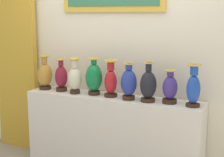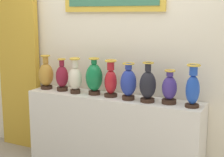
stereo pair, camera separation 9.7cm
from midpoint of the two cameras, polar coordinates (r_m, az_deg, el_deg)
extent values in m
cube|color=silver|center=(3.73, 0.76, -9.34)|extent=(1.96, 0.38, 0.84)
cube|color=beige|center=(3.74, 2.48, 6.89)|extent=(3.83, 0.10, 2.90)
cube|color=gold|center=(4.42, -14.92, 3.64)|extent=(0.59, 0.08, 2.37)
cylinder|color=#382319|center=(4.03, -10.36, -1.46)|extent=(0.14, 0.14, 0.04)
ellipsoid|color=#B27F2D|center=(4.01, -10.43, 0.64)|extent=(0.17, 0.17, 0.26)
cylinder|color=#B27F2D|center=(3.98, -10.52, 3.16)|extent=(0.07, 0.07, 0.09)
torus|color=gold|center=(3.97, -10.54, 3.80)|extent=(0.11, 0.11, 0.01)
cylinder|color=#382319|center=(3.90, -7.69, -1.75)|extent=(0.13, 0.13, 0.04)
ellipsoid|color=maroon|center=(3.87, -7.74, 0.33)|extent=(0.14, 0.14, 0.24)
cylinder|color=maroon|center=(3.85, -7.80, 2.68)|extent=(0.06, 0.06, 0.08)
torus|color=gold|center=(3.84, -7.82, 3.25)|extent=(0.09, 0.09, 0.02)
cylinder|color=#382319|center=(3.76, -5.48, -2.18)|extent=(0.11, 0.11, 0.04)
ellipsoid|color=beige|center=(3.73, -5.51, -0.02)|extent=(0.15, 0.15, 0.25)
cylinder|color=beige|center=(3.70, -5.56, 2.61)|extent=(0.07, 0.07, 0.10)
torus|color=gold|center=(3.70, -5.58, 3.35)|extent=(0.12, 0.12, 0.02)
cylinder|color=#382319|center=(3.69, -2.26, -2.40)|extent=(0.13, 0.13, 0.04)
ellipsoid|color=#14723D|center=(3.65, -2.28, 0.19)|extent=(0.18, 0.18, 0.30)
cylinder|color=#14723D|center=(3.62, -2.30, 2.95)|extent=(0.06, 0.06, 0.06)
torus|color=gold|center=(3.62, -2.31, 3.39)|extent=(0.12, 0.12, 0.02)
cylinder|color=#382319|center=(3.59, 0.55, -2.83)|extent=(0.14, 0.14, 0.03)
ellipsoid|color=red|center=(3.56, 0.56, -0.59)|extent=(0.13, 0.13, 0.25)
cylinder|color=red|center=(3.53, 0.56, 2.23)|extent=(0.08, 0.08, 0.10)
torus|color=gold|center=(3.52, 0.56, 3.02)|extent=(0.13, 0.13, 0.02)
cylinder|color=#382319|center=(3.47, 3.57, -3.25)|extent=(0.13, 0.13, 0.04)
ellipsoid|color=#263899|center=(3.44, 3.60, -0.71)|extent=(0.16, 0.16, 0.27)
cylinder|color=#263899|center=(3.41, 3.64, 2.02)|extent=(0.07, 0.07, 0.06)
torus|color=gold|center=(3.40, 3.64, 2.53)|extent=(0.12, 0.12, 0.01)
cylinder|color=#382319|center=(3.40, 6.83, -3.66)|extent=(0.14, 0.14, 0.04)
ellipsoid|color=black|center=(3.36, 6.89, -1.09)|extent=(0.16, 0.16, 0.27)
cylinder|color=black|center=(3.33, 6.96, 1.93)|extent=(0.06, 0.06, 0.08)
torus|color=gold|center=(3.33, 6.98, 2.65)|extent=(0.11, 0.11, 0.01)
cylinder|color=#382319|center=(3.37, 10.44, -3.85)|extent=(0.14, 0.14, 0.04)
ellipsoid|color=#3F2D7F|center=(3.34, 10.52, -1.58)|extent=(0.15, 0.15, 0.23)
cylinder|color=#3F2D7F|center=(3.31, 10.60, 0.84)|extent=(0.07, 0.07, 0.05)
torus|color=gold|center=(3.31, 10.62, 1.31)|extent=(0.11, 0.11, 0.02)
cylinder|color=#382319|center=(3.29, 14.21, -4.47)|extent=(0.13, 0.13, 0.03)
ellipsoid|color=#1E47B2|center=(3.26, 14.33, -1.88)|extent=(0.13, 0.13, 0.28)
cylinder|color=#1E47B2|center=(3.22, 14.48, 1.36)|extent=(0.08, 0.08, 0.10)
torus|color=gold|center=(3.21, 14.52, 2.20)|extent=(0.13, 0.13, 0.02)
camera|label=1|loc=(0.05, -89.22, 0.15)|focal=54.01mm
camera|label=2|loc=(0.05, 90.78, -0.15)|focal=54.01mm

